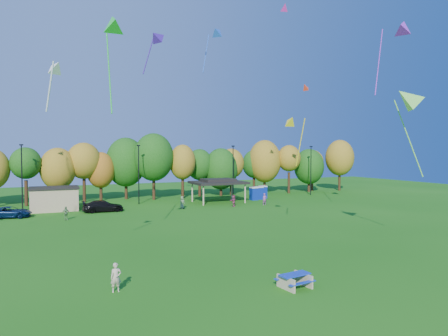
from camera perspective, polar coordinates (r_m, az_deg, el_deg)
name	(u,v)px	position (r m, az deg, el deg)	size (l,w,h in m)	color
ground	(246,286)	(25.02, 3.22, -16.51)	(160.00, 160.00, 0.00)	#19600F
tree_line	(113,165)	(67.31, -15.59, 0.44)	(93.57, 10.55, 11.15)	black
lamp_posts	(139,172)	(62.46, -12.09, -0.60)	(64.50, 0.25, 9.09)	black
utility_building	(54,199)	(59.40, -23.08, -4.05)	(6.30, 4.30, 3.25)	tan
pavilion	(218,182)	(63.32, -0.81, -2.03)	(8.20, 6.20, 3.77)	tan
porta_potties	(259,193)	(67.80, 4.97, -3.55)	(3.75, 2.66, 2.18)	#0B2594
picnic_table	(295,280)	(24.95, 10.07, -15.43)	(2.11, 1.83, 0.83)	tan
kite_flyer	(116,277)	(24.61, -15.18, -14.85)	(0.61, 0.40, 1.68)	#C8B096
car_c	(10,212)	(55.42, -28.27, -5.59)	(2.26, 4.91, 1.36)	#0B2045
car_d	(103,206)	(56.06, -16.90, -5.23)	(2.15, 5.30, 1.54)	black
far_person_1	(66,213)	(50.82, -21.67, -6.04)	(0.94, 0.39, 1.60)	#608C55
far_person_3	(265,199)	(60.72, 5.82, -4.44)	(0.65, 0.43, 1.78)	#9C4A8D
far_person_4	(182,203)	(56.77, -5.98, -4.93)	(0.87, 0.56, 1.77)	#6E835A
far_person_5	(234,201)	(58.63, 1.39, -4.71)	(1.58, 0.50, 1.71)	#AF496E
kite_2	(284,7)	(50.76, 8.62, 21.79)	(1.31, 1.57, 1.36)	#D12296
kite_3	(160,38)	(41.86, -9.16, 17.91)	(2.89, 2.17, 4.66)	#3B198A
kite_5	(113,23)	(31.52, -15.55, 19.27)	(1.64, 4.44, 7.53)	green
kite_6	(407,99)	(35.73, 24.69, 8.96)	(4.39, 3.63, 7.80)	#6FD24A
kite_8	(291,121)	(41.50, 9.55, 6.58)	(1.39, 3.27, 5.43)	yellow
kite_9	(56,67)	(26.85, -22.88, 13.11)	(1.39, 2.12, 3.42)	white
kite_12	(218,32)	(57.16, -0.89, 18.81)	(3.42, 3.42, 6.64)	blue
kite_13	(305,87)	(60.59, 11.56, 11.28)	(1.71, 1.47, 1.44)	#F2391C
kite_14	(403,27)	(48.61, 24.17, 17.91)	(4.86, 3.51, 8.63)	#9C28D9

